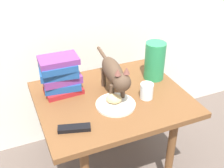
# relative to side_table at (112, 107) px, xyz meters

# --- Properties ---
(ground_plane) EXTENTS (6.00, 6.00, 0.00)m
(ground_plane) POSITION_rel_side_table_xyz_m (0.00, 0.00, -0.48)
(ground_plane) COLOR brown
(side_table) EXTENTS (0.80, 0.66, 0.55)m
(side_table) POSITION_rel_side_table_xyz_m (0.00, 0.00, 0.00)
(side_table) COLOR brown
(side_table) RESTS_ON ground
(plate) EXTENTS (0.20, 0.20, 0.01)m
(plate) POSITION_rel_side_table_xyz_m (-0.02, -0.08, 0.08)
(plate) COLOR silver
(plate) RESTS_ON side_table
(bread_roll) EXTENTS (0.10, 0.09, 0.05)m
(bread_roll) POSITION_rel_side_table_xyz_m (-0.02, -0.07, 0.11)
(bread_roll) COLOR #E0BC7A
(bread_roll) RESTS_ON plate
(cat) EXTENTS (0.12, 0.48, 0.23)m
(cat) POSITION_rel_side_table_xyz_m (0.02, 0.01, 0.20)
(cat) COLOR #4C3828
(cat) RESTS_ON side_table
(book_stack) EXTENTS (0.22, 0.15, 0.21)m
(book_stack) POSITION_rel_side_table_xyz_m (-0.24, 0.15, 0.18)
(book_stack) COLOR maroon
(book_stack) RESTS_ON side_table
(green_vase) EXTENTS (0.12, 0.12, 0.22)m
(green_vase) POSITION_rel_side_table_xyz_m (0.31, 0.09, 0.18)
(green_vase) COLOR #288C51
(green_vase) RESTS_ON side_table
(candle_jar) EXTENTS (0.07, 0.07, 0.08)m
(candle_jar) POSITION_rel_side_table_xyz_m (0.17, -0.08, 0.11)
(candle_jar) COLOR silver
(candle_jar) RESTS_ON side_table
(tv_remote) EXTENTS (0.16, 0.08, 0.02)m
(tv_remote) POSITION_rel_side_table_xyz_m (-0.27, -0.18, 0.08)
(tv_remote) COLOR black
(tv_remote) RESTS_ON side_table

